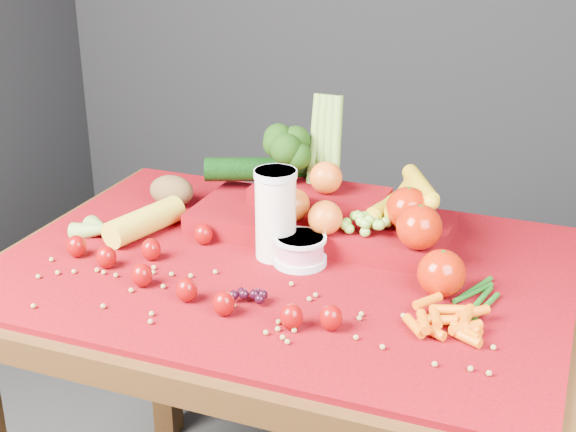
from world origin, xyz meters
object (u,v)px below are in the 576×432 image
(produce_mound, at_px, (336,209))
(milk_glass, at_px, (276,211))
(yogurt_bowl, at_px, (300,249))
(table, at_px, (284,312))

(produce_mound, bearing_deg, milk_glass, -119.75)
(yogurt_bowl, height_order, produce_mound, produce_mound)
(table, height_order, milk_glass, milk_glass)
(table, relative_size, yogurt_bowl, 10.89)
(milk_glass, height_order, yogurt_bowl, milk_glass)
(yogurt_bowl, xyz_separation_m, produce_mound, (0.02, 0.14, 0.03))
(table, distance_m, produce_mound, 0.23)
(table, distance_m, yogurt_bowl, 0.14)
(milk_glass, bearing_deg, produce_mound, 60.25)
(milk_glass, relative_size, yogurt_bowl, 1.73)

